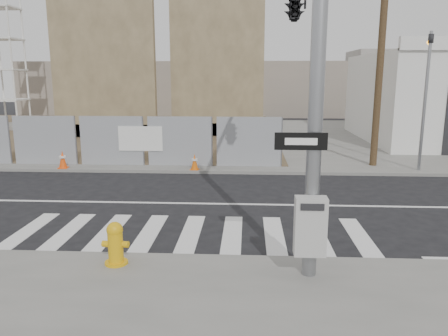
# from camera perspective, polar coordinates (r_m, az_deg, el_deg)

# --- Properties ---
(ground) EXTENTS (100.00, 100.00, 0.00)m
(ground) POSITION_cam_1_polar(r_m,az_deg,el_deg) (12.99, -2.94, -4.68)
(ground) COLOR black
(ground) RESTS_ON ground
(sidewalk_far) EXTENTS (50.00, 20.00, 0.12)m
(sidewalk_far) POSITION_cam_1_polar(r_m,az_deg,el_deg) (26.66, 0.21, 4.07)
(sidewalk_far) COLOR slate
(sidewalk_far) RESTS_ON ground
(signal_pole) EXTENTS (0.96, 5.87, 7.00)m
(signal_pole) POSITION_cam_1_polar(r_m,az_deg,el_deg) (10.45, 9.92, 17.65)
(signal_pole) COLOR gray
(signal_pole) RESTS_ON sidewalk_near
(far_signal_pole) EXTENTS (0.16, 0.20, 5.60)m
(far_signal_pole) POSITION_cam_1_polar(r_m,az_deg,el_deg) (18.23, 24.96, 10.13)
(far_signal_pole) COLOR gray
(far_signal_pole) RESTS_ON sidewalk_far
(concrete_wall_left) EXTENTS (6.00, 1.30, 8.00)m
(concrete_wall_left) POSITION_cam_1_polar(r_m,az_deg,el_deg) (26.79, -15.29, 10.82)
(concrete_wall_left) COLOR brown
(concrete_wall_left) RESTS_ON sidewalk_far
(concrete_wall_right) EXTENTS (5.50, 1.30, 8.00)m
(concrete_wall_right) POSITION_cam_1_polar(r_m,az_deg,el_deg) (26.52, -0.87, 11.22)
(concrete_wall_right) COLOR brown
(concrete_wall_right) RESTS_ON sidewalk_far
(utility_pole_right) EXTENTS (1.60, 0.28, 10.00)m
(utility_pole_right) POSITION_cam_1_polar(r_m,az_deg,el_deg) (18.66, 19.95, 15.84)
(utility_pole_right) COLOR #4C3B23
(utility_pole_right) RESTS_ON sidewalk_far
(fire_hydrant) EXTENTS (0.53, 0.50, 0.85)m
(fire_hydrant) POSITION_cam_1_polar(r_m,az_deg,el_deg) (8.81, -14.00, -9.52)
(fire_hydrant) COLOR #D7A00B
(fire_hydrant) RESTS_ON sidewalk_near
(traffic_cone_c) EXTENTS (0.41, 0.41, 0.71)m
(traffic_cone_c) POSITION_cam_1_polar(r_m,az_deg,el_deg) (18.42, -20.32, 1.04)
(traffic_cone_c) COLOR #EF4A0C
(traffic_cone_c) RESTS_ON sidewalk_far
(traffic_cone_d) EXTENTS (0.36, 0.36, 0.62)m
(traffic_cone_d) POSITION_cam_1_polar(r_m,az_deg,el_deg) (17.04, -3.87, 0.79)
(traffic_cone_d) COLOR #DB5C0B
(traffic_cone_d) RESTS_ON sidewalk_far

